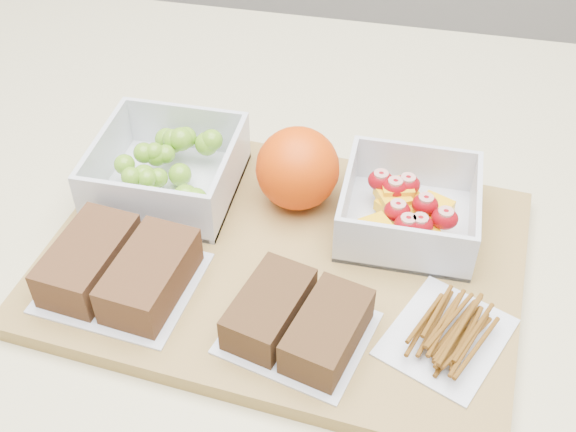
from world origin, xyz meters
name	(u,v)px	position (x,y,z in m)	size (l,w,h in m)	color
cutting_board	(283,260)	(-0.01, -0.02, 0.91)	(0.42, 0.30, 0.02)	olive
grape_container	(169,169)	(-0.14, 0.04, 0.94)	(0.13, 0.13, 0.06)	silver
fruit_container	(408,210)	(0.09, 0.04, 0.94)	(0.12, 0.12, 0.05)	silver
orange	(298,168)	(-0.01, 0.05, 0.96)	(0.08, 0.08, 0.08)	#EA4605
sandwich_bag_left	(119,268)	(-0.14, -0.09, 0.94)	(0.14, 0.12, 0.04)	silver
sandwich_bag_center	(298,321)	(0.02, -0.11, 0.93)	(0.13, 0.12, 0.03)	silver
pretzel_bag	(448,329)	(0.14, -0.09, 0.93)	(0.12, 0.13, 0.02)	silver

